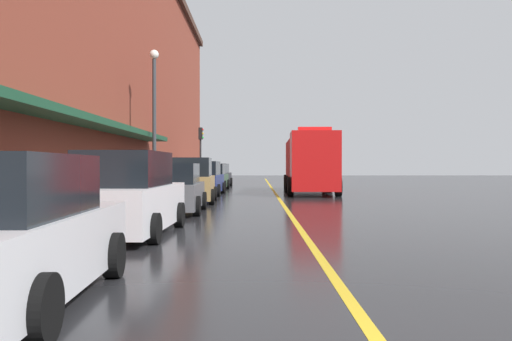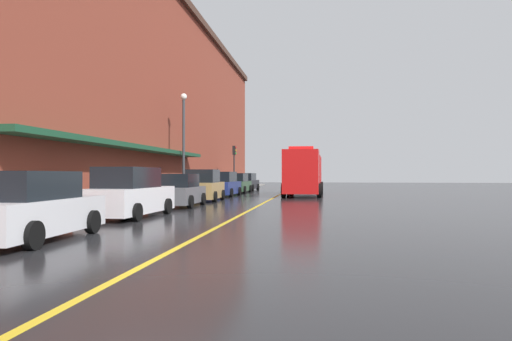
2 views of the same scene
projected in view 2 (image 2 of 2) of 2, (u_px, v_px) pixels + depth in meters
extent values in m
plane|color=#232326|center=(276.00, 196.00, 33.32)|extent=(112.00, 112.00, 0.00)
cube|color=gray|center=(194.00, 195.00, 34.18)|extent=(2.40, 70.00, 0.15)
cube|color=gold|center=(276.00, 196.00, 33.32)|extent=(0.16, 70.00, 0.01)
cube|color=brown|center=(94.00, 93.00, 34.26)|extent=(12.39, 64.00, 15.49)
cube|color=#19472D|center=(138.00, 148.00, 25.38)|extent=(1.20, 22.40, 0.24)
cube|color=silver|center=(33.00, 216.00, 11.38)|extent=(1.88, 4.63, 0.85)
cube|color=black|center=(28.00, 185.00, 11.16)|extent=(1.63, 2.57, 0.70)
cylinder|color=black|center=(34.00, 221.00, 12.87)|extent=(0.24, 0.65, 0.64)
cylinder|color=black|center=(92.00, 222.00, 12.70)|extent=(0.24, 0.65, 0.64)
cylinder|color=black|center=(33.00, 235.00, 9.88)|extent=(0.24, 0.65, 0.64)
cube|color=silver|center=(131.00, 200.00, 17.48)|extent=(1.92, 4.91, 0.95)
cube|color=black|center=(128.00, 177.00, 17.25)|extent=(1.68, 2.72, 0.78)
cylinder|color=black|center=(126.00, 206.00, 19.12)|extent=(0.24, 0.65, 0.64)
cylinder|color=black|center=(167.00, 206.00, 18.82)|extent=(0.24, 0.65, 0.64)
cylinder|color=black|center=(88.00, 212.00, 16.14)|extent=(0.24, 0.65, 0.64)
cylinder|color=black|center=(136.00, 212.00, 15.84)|extent=(0.24, 0.65, 0.64)
cube|color=#595B60|center=(179.00, 195.00, 23.09)|extent=(1.86, 4.16, 0.82)
cube|color=black|center=(178.00, 180.00, 22.89)|extent=(1.64, 2.30, 0.67)
cylinder|color=black|center=(170.00, 199.00, 24.46)|extent=(0.23, 0.64, 0.64)
cylinder|color=black|center=(203.00, 199.00, 24.25)|extent=(0.23, 0.64, 0.64)
cylinder|color=black|center=(154.00, 202.00, 21.93)|extent=(0.23, 0.64, 0.64)
cylinder|color=black|center=(190.00, 202.00, 21.71)|extent=(0.23, 0.64, 0.64)
cube|color=#A5844C|center=(204.00, 190.00, 27.91)|extent=(1.96, 4.20, 0.96)
cube|color=black|center=(203.00, 176.00, 27.71)|extent=(1.72, 2.33, 0.78)
cylinder|color=black|center=(194.00, 195.00, 29.28)|extent=(0.24, 0.65, 0.64)
cylinder|color=black|center=(223.00, 195.00, 29.09)|extent=(0.24, 0.65, 0.64)
cylinder|color=black|center=(184.00, 197.00, 26.73)|extent=(0.24, 0.65, 0.64)
cylinder|color=black|center=(215.00, 197.00, 26.53)|extent=(0.24, 0.65, 0.64)
cube|color=navy|center=(223.00, 188.00, 33.75)|extent=(1.92, 4.72, 0.90)
cube|color=black|center=(222.00, 177.00, 33.53)|extent=(1.68, 2.61, 0.74)
cylinder|color=black|center=(216.00, 191.00, 35.33)|extent=(0.24, 0.65, 0.64)
cylinder|color=black|center=(239.00, 191.00, 35.03)|extent=(0.24, 0.65, 0.64)
cylinder|color=black|center=(206.00, 193.00, 32.47)|extent=(0.24, 0.65, 0.64)
cylinder|color=black|center=(231.00, 193.00, 32.17)|extent=(0.24, 0.65, 0.64)
cube|color=#2D5133|center=(237.00, 186.00, 39.60)|extent=(1.94, 4.36, 0.83)
cube|color=black|center=(236.00, 177.00, 39.39)|extent=(1.70, 2.41, 0.68)
cylinder|color=black|center=(230.00, 189.00, 41.07)|extent=(0.24, 0.65, 0.64)
cylinder|color=black|center=(250.00, 189.00, 40.76)|extent=(0.24, 0.65, 0.64)
cylinder|color=black|center=(223.00, 190.00, 38.44)|extent=(0.24, 0.65, 0.64)
cylinder|color=black|center=(244.00, 190.00, 38.13)|extent=(0.24, 0.65, 0.64)
cube|color=black|center=(246.00, 185.00, 45.03)|extent=(1.99, 4.89, 0.85)
cube|color=black|center=(246.00, 177.00, 44.80)|extent=(1.73, 2.72, 0.70)
cylinder|color=black|center=(240.00, 187.00, 46.67)|extent=(0.24, 0.65, 0.64)
cylinder|color=black|center=(258.00, 187.00, 46.34)|extent=(0.24, 0.65, 0.64)
cylinder|color=black|center=(234.00, 188.00, 43.72)|extent=(0.24, 0.65, 0.64)
cylinder|color=black|center=(252.00, 188.00, 43.40)|extent=(0.24, 0.65, 0.64)
cube|color=red|center=(301.00, 172.00, 31.50)|extent=(2.49, 2.71, 3.00)
cube|color=red|center=(305.00, 174.00, 36.35)|extent=(2.58, 6.49, 2.76)
cube|color=red|center=(301.00, 148.00, 31.51)|extent=(1.71, 0.64, 0.24)
cylinder|color=black|center=(319.00, 191.00, 31.38)|extent=(0.32, 1.01, 1.00)
cylinder|color=black|center=(284.00, 190.00, 31.78)|extent=(0.32, 1.01, 1.00)
cylinder|color=black|center=(320.00, 189.00, 35.35)|extent=(0.32, 1.01, 1.00)
cylinder|color=black|center=(289.00, 189.00, 35.75)|extent=(0.32, 1.01, 1.00)
cylinder|color=black|center=(321.00, 188.00, 37.92)|extent=(0.32, 1.01, 1.00)
cylinder|color=black|center=(292.00, 188.00, 38.31)|extent=(0.32, 1.01, 1.00)
cylinder|color=#4C4C51|center=(180.00, 190.00, 27.97)|extent=(0.07, 0.07, 1.05)
cube|color=black|center=(180.00, 179.00, 27.97)|extent=(0.14, 0.18, 0.28)
cylinder|color=#4C4C51|center=(226.00, 185.00, 41.60)|extent=(0.07, 0.07, 1.05)
cube|color=black|center=(226.00, 177.00, 41.60)|extent=(0.14, 0.18, 0.28)
cylinder|color=#4C4C51|center=(74.00, 202.00, 15.93)|extent=(0.07, 0.07, 1.05)
cube|color=black|center=(74.00, 183.00, 15.93)|extent=(0.14, 0.18, 0.28)
cylinder|color=#33383D|center=(184.00, 148.00, 30.80)|extent=(0.18, 0.18, 6.50)
sphere|color=white|center=(184.00, 97.00, 30.83)|extent=(0.44, 0.44, 0.44)
cylinder|color=#232326|center=(234.00, 172.00, 45.49)|extent=(0.14, 0.14, 3.40)
cube|color=black|center=(234.00, 150.00, 45.51)|extent=(0.28, 0.36, 0.90)
sphere|color=red|center=(236.00, 147.00, 45.49)|extent=(0.16, 0.16, 0.16)
sphere|color=gold|center=(236.00, 150.00, 45.49)|extent=(0.16, 0.16, 0.16)
sphere|color=green|center=(236.00, 153.00, 45.48)|extent=(0.16, 0.16, 0.16)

